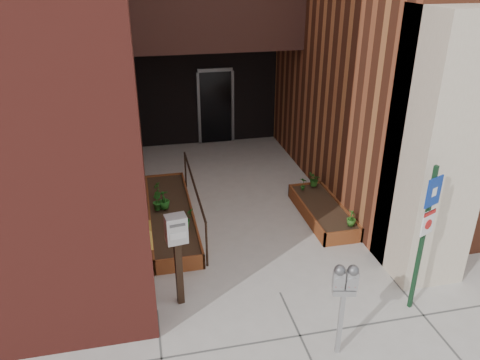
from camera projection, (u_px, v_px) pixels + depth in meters
ground at (280, 293)px, 7.69m from camera, size 80.00×80.00×0.00m
planter_left at (171, 216)px, 9.71m from camera, size 0.90×3.60×0.30m
planter_right at (322, 212)px, 9.88m from camera, size 0.80×2.20×0.30m
handrail at (194, 189)px, 9.50m from camera, size 0.04×3.34×0.90m
parking_meter at (345, 286)px, 6.05m from camera, size 0.34×0.19×1.45m
sign_post at (426, 225)px, 6.74m from camera, size 0.31×0.15×2.42m
payment_dropbox at (177, 242)px, 7.00m from camera, size 0.34×0.28×1.57m
shrub_left_a at (184, 219)px, 8.92m from camera, size 0.47×0.47×0.37m
shrub_left_b at (157, 201)px, 9.55m from camera, size 0.25×0.25×0.38m
shrub_left_c at (164, 199)px, 9.59m from camera, size 0.27×0.27×0.41m
shrub_left_d at (157, 190)px, 10.06m from camera, size 0.22×0.22×0.35m
shrub_right_a at (352, 218)px, 8.99m from camera, size 0.20×0.20×0.33m
shrub_right_b at (303, 184)px, 10.39m from camera, size 0.22×0.22×0.30m
shrub_right_c at (314, 180)px, 10.57m from camera, size 0.39×0.39×0.31m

